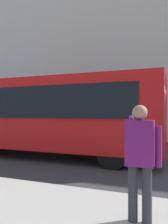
{
  "coord_description": "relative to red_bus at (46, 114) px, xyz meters",
  "views": [
    {
      "loc": [
        -0.65,
        8.0,
        1.74
      ],
      "look_at": [
        2.43,
        0.14,
        1.76
      ],
      "focal_mm": 36.77,
      "sensor_mm": 36.0,
      "label": 1
    }
  ],
  "objects": [
    {
      "name": "red_bus",
      "position": [
        0.0,
        0.0,
        0.0
      ],
      "size": [
        9.05,
        2.54,
        3.08
      ],
      "color": "red",
      "rests_on": "ground_plane"
    },
    {
      "name": "building_facade_far",
      "position": [
        -4.13,
        -6.83,
        4.3
      ],
      "size": [
        28.0,
        1.55,
        12.0
      ],
      "color": "beige",
      "rests_on": "ground_plane"
    },
    {
      "name": "ground_plane",
      "position": [
        -4.11,
        -0.03,
        -1.68
      ],
      "size": [
        60.0,
        60.0,
        0.0
      ],
      "primitive_type": "plane",
      "color": "#38383A"
    },
    {
      "name": "pedestrian_photographer",
      "position": [
        -4.31,
        4.58,
        -0.54
      ],
      "size": [
        0.53,
        0.52,
        1.7
      ],
      "color": "#2D2D33",
      "rests_on": "sidewalk_curb"
    }
  ]
}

